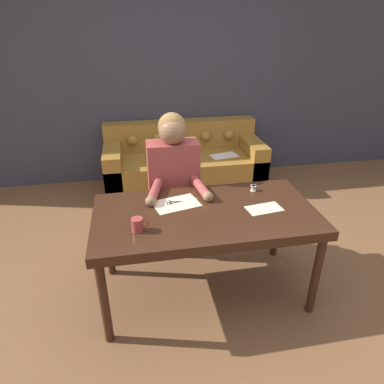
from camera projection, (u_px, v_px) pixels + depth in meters
name	position (u px, v px, depth m)	size (l,w,h in m)	color
ground_plane	(206.00, 286.00, 2.78)	(16.00, 16.00, 0.00)	brown
wall_back	(168.00, 77.00, 4.19)	(8.00, 0.06, 2.60)	#383842
dining_table	(205.00, 220.00, 2.44)	(1.57, 0.81, 0.73)	#381E11
couch	(184.00, 165.00, 4.31)	(1.92, 0.82, 0.79)	olive
person	(174.00, 185.00, 2.92)	(0.50, 0.62, 1.29)	#33281E
pattern_paper_main	(176.00, 204.00, 2.51)	(0.37, 0.29, 0.00)	beige
pattern_paper_offcut	(264.00, 209.00, 2.45)	(0.27, 0.18, 0.00)	beige
scissors	(177.00, 202.00, 2.53)	(0.24, 0.07, 0.01)	silver
mug	(138.00, 225.00, 2.18)	(0.11, 0.08, 0.09)	#9E3833
thread_spool	(253.00, 188.00, 2.69)	(0.04, 0.04, 0.05)	beige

